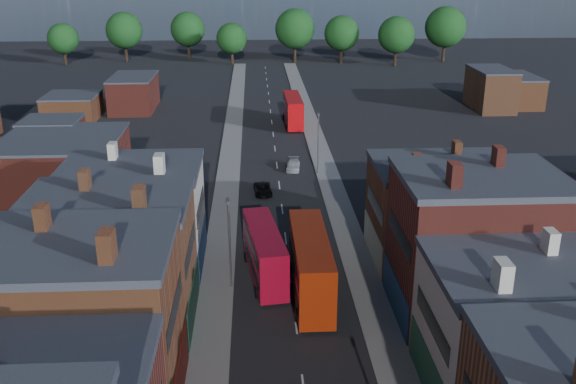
{
  "coord_description": "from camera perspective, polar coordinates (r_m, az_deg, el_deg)",
  "views": [
    {
      "loc": [
        -2.91,
        -19.28,
        27.16
      ],
      "look_at": [
        0.0,
        35.47,
        6.72
      ],
      "focal_mm": 40.0,
      "sensor_mm": 36.0,
      "label": 1
    }
  ],
  "objects": [
    {
      "name": "car_3",
      "position": [
        85.78,
        0.46,
        2.42
      ],
      "size": [
        2.14,
        4.43,
        1.24
      ],
      "primitive_type": "imported",
      "rotation": [
        0.0,
        0.0,
        -0.1
      ],
      "color": "silver",
      "rests_on": "ground"
    },
    {
      "name": "lamp_post_2",
      "position": [
        54.21,
        -5.2,
        -4.12
      ],
      "size": [
        0.25,
        0.7,
        8.12
      ],
      "color": "slate",
      "rests_on": "ground"
    },
    {
      "name": "bus_1",
      "position": [
        53.62,
        2.02,
        -6.48
      ],
      "size": [
        3.23,
        12.45,
        5.37
      ],
      "rotation": [
        0.0,
        0.0,
        0.01
      ],
      "color": "#A62509",
      "rests_on": "ground"
    },
    {
      "name": "car_2",
      "position": [
        77.0,
        -2.24,
        0.25
      ],
      "size": [
        2.29,
        4.46,
        1.2
      ],
      "primitive_type": "imported",
      "rotation": [
        0.0,
        0.0,
        0.07
      ],
      "color": "black",
      "rests_on": "ground"
    },
    {
      "name": "lamp_post_3",
      "position": [
        82.8,
        2.7,
        4.68
      ],
      "size": [
        0.25,
        0.7,
        8.12
      ],
      "color": "slate",
      "rests_on": "ground"
    },
    {
      "name": "pavement_east",
      "position": [
        74.99,
        4.37,
        -0.81
      ],
      "size": [
        3.0,
        200.0,
        0.12
      ],
      "primitive_type": "cube",
      "color": "gray",
      "rests_on": "ground"
    },
    {
      "name": "pavement_west",
      "position": [
        74.48,
        -5.6,
        -1.0
      ],
      "size": [
        3.0,
        200.0,
        0.12
      ],
      "primitive_type": "cube",
      "color": "gray",
      "rests_on": "ground"
    },
    {
      "name": "bus_2",
      "position": [
        107.83,
        0.45,
        7.3
      ],
      "size": [
        3.09,
        11.4,
        4.9
      ],
      "rotation": [
        0.0,
        0.0,
        0.02
      ],
      "color": "#BB080C",
      "rests_on": "ground"
    },
    {
      "name": "bus_0",
      "position": [
        56.66,
        -2.1,
        -5.37
      ],
      "size": [
        3.91,
        10.97,
        4.64
      ],
      "rotation": [
        0.0,
        0.0,
        0.14
      ],
      "color": "#B20A25",
      "rests_on": "ground"
    }
  ]
}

